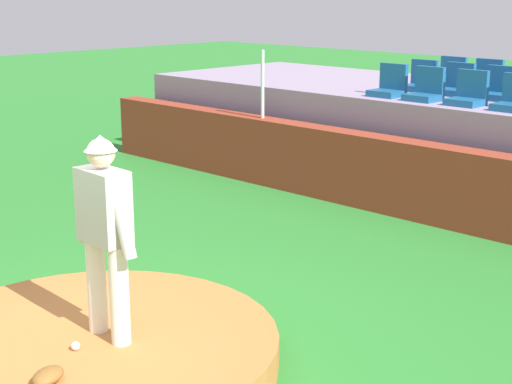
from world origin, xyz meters
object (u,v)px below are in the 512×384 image
fielding_glove (48,376)px  stadium_chair_8 (498,89)px  stadium_chair_12 (450,77)px  stadium_chair_2 (468,94)px  stadium_chair_1 (426,90)px  stadium_chair_6 (421,81)px  stadium_chair_0 (389,86)px  stadium_chair_7 (457,85)px  pitcher (104,223)px  baseball (75,346)px  stadium_chair_13 (486,80)px

fielding_glove → stadium_chair_8: stadium_chair_8 is taller
stadium_chair_12 → stadium_chair_2: bearing=127.3°
stadium_chair_1 → stadium_chair_8: size_ratio=1.00×
stadium_chair_1 → stadium_chair_8: (0.72, 0.88, 0.00)m
stadium_chair_1 → stadium_chair_6: bearing=-53.5°
stadium_chair_0 → stadium_chair_6: size_ratio=1.00×
stadium_chair_12 → stadium_chair_7: bearing=126.0°
pitcher → stadium_chair_2: 6.70m
baseball → stadium_chair_8: (-0.48, 7.89, 1.37)m
stadium_chair_0 → stadium_chair_1: bearing=178.7°
pitcher → baseball: size_ratio=23.69×
pitcher → stadium_chair_7: pitcher is taller
stadium_chair_0 → fielding_glove: bearing=106.3°
stadium_chair_2 → stadium_chair_6: size_ratio=1.00×
stadium_chair_7 → baseball: bearing=98.6°
baseball → stadium_chair_0: bearing=104.9°
pitcher → stadium_chair_7: size_ratio=3.51×
stadium_chair_1 → stadium_chair_2: same height
stadium_chair_1 → stadium_chair_12: (-0.67, 1.81, 0.00)m
stadium_chair_6 → stadium_chair_8: (1.41, -0.06, 0.00)m
pitcher → stadium_chair_1: 6.77m
stadium_chair_0 → stadium_chair_2: same height
stadium_chair_6 → stadium_chair_13: (0.70, 0.89, 0.00)m
stadium_chair_13 → pitcher: bearing=97.9°
fielding_glove → stadium_chair_2: stadium_chair_2 is taller
pitcher → stadium_chair_0: (-1.85, 6.67, 0.39)m
stadium_chair_0 → stadium_chair_12: size_ratio=1.00×
stadium_chair_8 → stadium_chair_1: bearing=50.7°
stadium_chair_8 → fielding_glove: bearing=95.5°
stadium_chair_1 → stadium_chair_2: bearing=-178.9°
stadium_chair_2 → pitcher: bearing=94.1°
stadium_chair_6 → stadium_chair_12: bearing=-91.4°
pitcher → stadium_chair_0: 6.94m
stadium_chair_6 → stadium_chair_1: bearing=126.5°
fielding_glove → stadium_chair_13: (-1.51, 9.28, 1.35)m
pitcher → stadium_chair_1: (-1.19, 6.66, 0.39)m
stadium_chair_7 → stadium_chair_12: 1.13m
baseball → stadium_chair_0: stadium_chair_0 is taller
stadium_chair_2 → stadium_chair_8: size_ratio=1.00×
stadium_chair_0 → stadium_chair_12: same height
stadium_chair_2 → stadium_chair_13: (-0.70, 1.80, 0.00)m
fielding_glove → pitcher: bearing=-1.4°
stadium_chair_2 → stadium_chair_12: (-1.37, 1.80, 0.00)m
stadium_chair_1 → stadium_chair_6: (-0.69, 0.93, 0.00)m
stadium_chair_1 → stadium_chair_8: same height
pitcher → stadium_chair_7: (-1.18, 7.55, 0.39)m
stadium_chair_1 → stadium_chair_6: 1.16m
fielding_glove → stadium_chair_7: 8.60m
stadium_chair_7 → stadium_chair_2: bearing=128.6°
pitcher → stadium_chair_13: pitcher is taller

